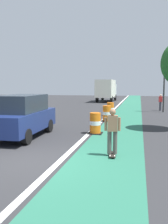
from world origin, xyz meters
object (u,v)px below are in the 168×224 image
object	(u,v)px
skateboarder_on_lane	(112,131)
pedestrian_crossing	(160,102)
parked_suv_nearest	(22,116)
traffic_barrel_mid	(107,114)
traffic_barrel_front	(95,123)
traffic_barrel_back	(110,109)
traffic_light_corner	(165,74)
delivery_truck_down_block	(106,89)

from	to	relation	value
skateboarder_on_lane	pedestrian_crossing	xyz separation A→B (m)	(2.91, 16.50, -0.05)
parked_suv_nearest	traffic_barrel_mid	size ratio (longest dim) A/B	4.26
traffic_barrel_front	traffic_barrel_back	world-z (taller)	same
traffic_barrel_back	traffic_light_corner	distance (m)	6.58
parked_suv_nearest	traffic_barrel_mid	world-z (taller)	parked_suv_nearest
traffic_barrel_mid	traffic_barrel_front	bearing A→B (deg)	-90.39
parked_suv_nearest	traffic_light_corner	world-z (taller)	traffic_light_corner
skateboarder_on_lane	traffic_barrel_front	bearing A→B (deg)	108.57
traffic_barrel_mid	traffic_barrel_back	distance (m)	3.09
skateboarder_on_lane	traffic_light_corner	bearing A→B (deg)	78.54
delivery_truck_down_block	traffic_light_corner	world-z (taller)	traffic_light_corner
pedestrian_crossing	delivery_truck_down_block	bearing A→B (deg)	119.74
traffic_barrel_mid	traffic_barrel_back	size ratio (longest dim) A/B	1.00
skateboarder_on_lane	traffic_barrel_back	xyz separation A→B (m)	(-1.38, 11.40, -0.38)
parked_suv_nearest	traffic_barrel_front	distance (m)	3.68
skateboarder_on_lane	traffic_barrel_front	size ratio (longest dim) A/B	1.55
traffic_barrel_back	pedestrian_crossing	world-z (taller)	pedestrian_crossing
delivery_truck_down_block	traffic_light_corner	xyz separation A→B (m)	(7.04, -13.31, 1.65)
parked_suv_nearest	pedestrian_crossing	bearing A→B (deg)	62.11
traffic_barrel_mid	traffic_light_corner	distance (m)	8.68
traffic_barrel_front	traffic_barrel_back	bearing A→B (deg)	90.64
pedestrian_crossing	traffic_light_corner	bearing A→B (deg)	-82.48
parked_suv_nearest	traffic_barrel_mid	distance (m)	6.88
traffic_light_corner	pedestrian_crossing	world-z (taller)	traffic_light_corner
traffic_barrel_front	traffic_barrel_back	size ratio (longest dim) A/B	1.00
skateboarder_on_lane	traffic_barrel_mid	xyz separation A→B (m)	(-1.27, 8.31, -0.38)
traffic_barrel_back	skateboarder_on_lane	bearing A→B (deg)	-83.09
parked_suv_nearest	traffic_barrel_back	xyz separation A→B (m)	(3.21, 9.09, -0.50)
traffic_barrel_front	pedestrian_crossing	world-z (taller)	pedestrian_crossing
traffic_barrel_front	delivery_truck_down_block	world-z (taller)	delivery_truck_down_block
traffic_barrel_front	delivery_truck_down_block	xyz separation A→B (m)	(-2.66, 24.66, 1.31)
parked_suv_nearest	delivery_truck_down_block	xyz separation A→B (m)	(0.64, 26.21, 0.81)
skateboarder_on_lane	traffic_barrel_back	distance (m)	11.49
parked_suv_nearest	traffic_barrel_front	world-z (taller)	parked_suv_nearest
traffic_barrel_front	traffic_light_corner	world-z (taller)	traffic_light_corner
skateboarder_on_lane	parked_suv_nearest	xyz separation A→B (m)	(-4.60, 2.31, 0.12)
delivery_truck_down_block	traffic_light_corner	size ratio (longest dim) A/B	1.49
traffic_barrel_back	pedestrian_crossing	xyz separation A→B (m)	(4.29, 5.10, 0.33)
traffic_barrel_mid	traffic_barrel_back	bearing A→B (deg)	92.12
parked_suv_nearest	traffic_barrel_front	bearing A→B (deg)	25.22
traffic_barrel_front	pedestrian_crossing	distance (m)	13.32
skateboarder_on_lane	traffic_barrel_front	world-z (taller)	skateboarder_on_lane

